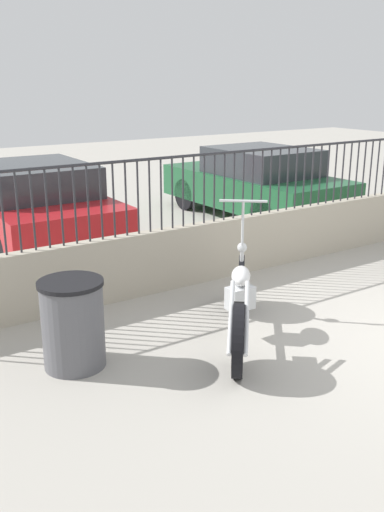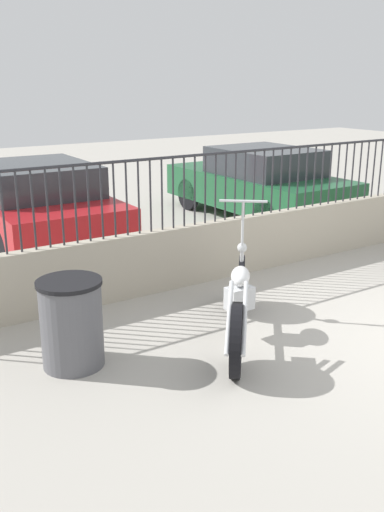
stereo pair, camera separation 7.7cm
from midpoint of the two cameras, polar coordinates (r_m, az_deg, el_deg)
name	(u,v)px [view 1 (the left image)]	position (r m, az deg, el deg)	size (l,w,h in m)	color
low_wall	(255,242)	(8.15, 6.07, 1.42)	(9.71, 0.18, 0.80)	#B2A893
fence_railing	(258,173)	(7.94, 6.29, 8.25)	(9.71, 0.04, 0.92)	#2D2D33
motorcycle_white	(240,306)	(5.82, 4.43, -4.97)	(1.49, 1.78, 1.37)	black
trash_bin	(73,324)	(5.47, -12.22, -6.64)	(0.61, 0.61, 0.85)	#56565B
car_red	(32,204)	(9.58, -15.92, 5.01)	(1.86, 4.17, 1.35)	black
car_green	(256,182)	(11.31, 6.24, 7.35)	(1.80, 4.01, 1.36)	black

